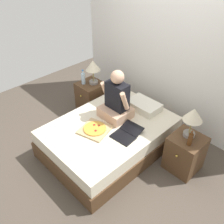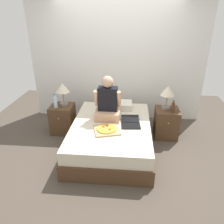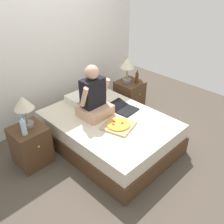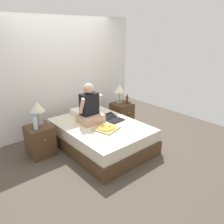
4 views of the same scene
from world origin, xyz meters
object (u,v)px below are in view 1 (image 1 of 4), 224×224
(lamp_on_left_nightstand, at_px, (93,67))
(pizza_box, at_px, (95,129))
(beer_bottle, at_px, (190,139))
(person_seated, at_px, (116,101))
(lamp_on_right_nightstand, at_px, (193,116))
(laptop, at_px, (126,134))
(bed, at_px, (110,137))
(nightstand_left, at_px, (91,97))
(nightstand_right, at_px, (185,153))
(water_bottle, at_px, (83,78))

(lamp_on_left_nightstand, xyz_separation_m, pizza_box, (0.94, -0.79, -0.39))
(beer_bottle, distance_m, person_seated, 1.20)
(lamp_on_right_nightstand, relative_size, laptop, 1.03)
(laptop, bearing_deg, lamp_on_right_nightstand, 39.36)
(bed, bearing_deg, lamp_on_right_nightstand, 28.49)
(bed, height_order, nightstand_left, nightstand_left)
(laptop, bearing_deg, pizza_box, -148.02)
(lamp_on_right_nightstand, height_order, pizza_box, lamp_on_right_nightstand)
(nightstand_left, height_order, pizza_box, nightstand_left)
(bed, xyz_separation_m, laptop, (0.34, -0.00, 0.27))
(nightstand_right, bearing_deg, person_seated, -166.36)
(nightstand_left, xyz_separation_m, person_seated, (0.95, -0.27, 0.49))
(lamp_on_right_nightstand, relative_size, pizza_box, 0.91)
(water_bottle, bearing_deg, nightstand_left, 48.35)
(lamp_on_right_nightstand, height_order, beer_bottle, lamp_on_right_nightstand)
(water_bottle, distance_m, pizza_box, 1.25)
(bed, height_order, pizza_box, pizza_box)
(pizza_box, bearing_deg, lamp_on_left_nightstand, 140.00)
(bed, bearing_deg, nightstand_right, 25.56)
(bed, distance_m, water_bottle, 1.26)
(bed, distance_m, laptop, 0.43)
(nightstand_right, bearing_deg, laptop, -144.54)
(water_bottle, height_order, lamp_on_right_nightstand, lamp_on_right_nightstand)
(nightstand_right, relative_size, laptop, 1.29)
(nightstand_left, relative_size, pizza_box, 1.15)
(laptop, xyz_separation_m, pizza_box, (-0.39, -0.24, -0.00))
(bed, relative_size, lamp_on_right_nightstand, 4.29)
(beer_bottle, distance_m, laptop, 0.87)
(water_bottle, xyz_separation_m, nightstand_right, (2.14, 0.09, -0.40))
(nightstand_left, distance_m, lamp_on_left_nightstand, 0.61)
(nightstand_right, xyz_separation_m, person_seated, (-1.11, -0.27, 0.49))
(lamp_on_left_nightstand, xyz_separation_m, nightstand_right, (2.02, -0.05, -0.61))
(lamp_on_left_nightstand, bearing_deg, lamp_on_right_nightstand, 0.00)
(pizza_box, bearing_deg, nightstand_left, 143.00)
(pizza_box, bearing_deg, laptop, 31.98)
(nightstand_right, distance_m, pizza_box, 1.33)
(laptop, bearing_deg, lamp_on_left_nightstand, 157.71)
(water_bottle, bearing_deg, nightstand_right, 2.41)
(person_seated, relative_size, laptop, 1.78)
(nightstand_right, height_order, laptop, nightstand_right)
(pizza_box, bearing_deg, nightstand_right, 34.24)
(person_seated, xyz_separation_m, pizza_box, (0.03, -0.47, -0.27))
(beer_bottle, relative_size, pizza_box, 0.46)
(water_bottle, distance_m, person_seated, 1.05)
(nightstand_right, bearing_deg, beer_bottle, -54.99)
(lamp_on_right_nightstand, bearing_deg, nightstand_right, -59.07)
(bed, bearing_deg, nightstand_left, 154.44)
(pizza_box, bearing_deg, lamp_on_right_nightstand, 36.79)
(lamp_on_right_nightstand, xyz_separation_m, laptop, (-0.66, -0.54, -0.39))
(beer_bottle, bearing_deg, bed, -160.37)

